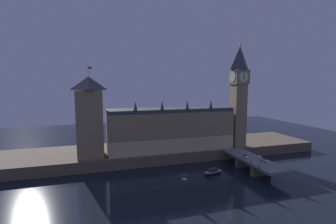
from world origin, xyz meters
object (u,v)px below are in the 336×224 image
street_lamp_mid (262,150)px  boat_upstream (213,172)px  victoria_tower (90,117)px  car_northbound_lead (245,156)px  clock_tower (239,93)px  pedestrian_far_rail (231,151)px  pedestrian_near_rail (251,161)px  street_lamp_near (260,160)px  car_southbound_lead (265,160)px

street_lamp_mid → boat_upstream: (-31.56, 1.12, -10.68)m
victoria_tower → car_northbound_lead: (87.96, -30.83, -23.10)m
street_lamp_mid → victoria_tower: bearing=160.7°
clock_tower → pedestrian_far_rail: (-15.34, -16.83, -36.32)m
pedestrian_near_rail → street_lamp_mid: size_ratio=0.25×
victoria_tower → boat_upstream: (65.91, -32.96, -29.89)m
victoria_tower → street_lamp_near: size_ratio=8.44×
victoria_tower → car_northbound_lead: victoria_tower is taller
car_southbound_lead → pedestrian_near_rail: bearing=-176.9°
street_lamp_near → street_lamp_mid: bearing=48.7°
victoria_tower → pedestrian_near_rail: (84.93, -41.33, -22.81)m
pedestrian_far_rail → street_lamp_mid: 19.19m
clock_tower → boat_upstream: bearing=-139.1°
clock_tower → street_lamp_near: bearing=-109.0°
street_lamp_mid → pedestrian_far_rail: bearing=131.7°
car_northbound_lead → car_southbound_lead: size_ratio=1.14×
clock_tower → street_lamp_near: (-15.74, -45.62, -33.22)m
car_northbound_lead → street_lamp_mid: bearing=-18.9°
car_southbound_lead → clock_tower: bearing=80.6°
victoria_tower → car_northbound_lead: size_ratio=11.61×
pedestrian_far_rail → street_lamp_mid: bearing=-48.3°
clock_tower → boat_upstream: clock_tower is taller
pedestrian_far_rail → boat_upstream: bearing=-145.7°
pedestrian_far_rail → street_lamp_near: (-0.40, -28.79, 3.10)m
car_southbound_lead → pedestrian_near_rail: pedestrian_near_rail is taller
clock_tower → boat_upstream: 62.85m
car_southbound_lead → pedestrian_near_rail: size_ratio=2.29×
car_southbound_lead → victoria_tower: bearing=156.5°
pedestrian_far_rail → car_southbound_lead: bearing=-66.4°
street_lamp_near → pedestrian_far_rail: bearing=89.2°
street_lamp_near → boat_upstream: (-18.62, 15.84, -10.17)m
clock_tower → car_southbound_lead: (-6.24, -37.65, -36.55)m
victoria_tower → pedestrian_far_rail: victoria_tower is taller
clock_tower → street_lamp_mid: bearing=-95.2°
street_lamp_near → boat_upstream: size_ratio=0.52×
victoria_tower → pedestrian_far_rail: (84.93, -20.01, -22.82)m
car_northbound_lead → street_lamp_near: street_lamp_near is taller
clock_tower → street_lamp_mid: (-2.80, -30.90, -32.71)m
victoria_tower → street_lamp_mid: victoria_tower is taller
car_southbound_lead → pedestrian_far_rail: pedestrian_far_rail is taller
victoria_tower → car_southbound_lead: bearing=-23.5°
victoria_tower → clock_tower: bearing=-1.8°
car_southbound_lead → street_lamp_near: 12.85m
pedestrian_near_rail → boat_upstream: pedestrian_near_rail is taller
car_southbound_lead → pedestrian_near_rail: 9.12m
clock_tower → pedestrian_near_rail: (-15.34, -38.15, -36.31)m
clock_tower → street_lamp_near: size_ratio=11.08×
street_lamp_near → car_southbound_lead: bearing=40.0°
street_lamp_near → street_lamp_mid: (12.94, 14.72, 0.50)m
boat_upstream → pedestrian_near_rail: bearing=-23.7°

